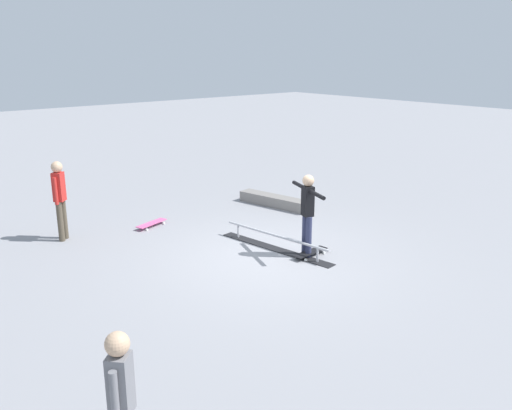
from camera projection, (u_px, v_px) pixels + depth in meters
ground_plane at (270, 258)px, 10.15m from camera, size 60.00×60.00×0.00m
grind_rail at (275, 243)px, 10.57m from camera, size 2.71×0.59×0.31m
skate_ledge at (275, 201)px, 13.50m from camera, size 2.07×0.76×0.26m
skater_main at (307, 210)px, 10.02m from camera, size 1.22×0.50×1.58m
skateboard_main at (310, 252)px, 10.23m from camera, size 0.30×0.81×0.09m
bystander_grey_shirt at (122, 403)px, 4.59m from camera, size 0.29×0.31×1.55m
bystander_red_shirt at (60, 196)px, 10.89m from camera, size 0.31×0.32×1.65m
loose_skateboard_pink at (152, 223)px, 11.94m from camera, size 0.43×0.82×0.09m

